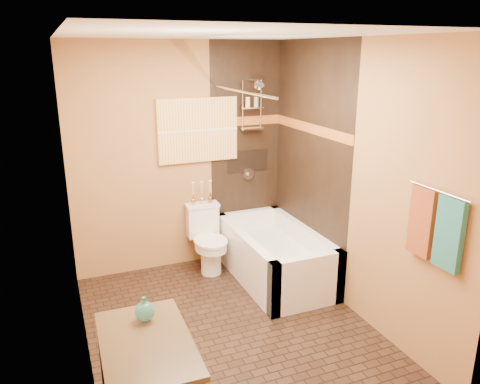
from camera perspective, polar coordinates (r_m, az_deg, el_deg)
floor at (r=4.35m, az=-1.15°, el=-16.39°), size 3.00×3.00×0.00m
wall_left at (r=3.58m, az=-19.49°, el=-2.63°), size 0.02×3.00×2.50m
wall_right at (r=4.37m, az=13.59°, el=1.33°), size 0.02×3.00×2.50m
wall_back at (r=5.19m, az=-7.26°, el=4.12°), size 2.40×0.02×2.50m
wall_front at (r=2.57m, az=11.10°, el=-9.78°), size 2.40×0.02×2.50m
ceiling at (r=3.64m, az=-1.39°, el=18.67°), size 3.00×3.00×0.00m
alcove_tile_back at (r=5.43m, az=0.72°, el=4.81°), size 0.85×0.01×2.50m
alcove_tile_right at (r=4.97m, az=8.47°, el=3.49°), size 0.01×1.50×2.50m
mosaic_band_back at (r=5.35m, az=0.77°, el=8.67°), size 0.85×0.01×0.10m
mosaic_band_right at (r=4.89m, az=8.55°, el=7.70°), size 0.01×1.50×0.10m
alcove_niche at (r=5.45m, az=0.98°, el=3.79°), size 0.50×0.01×0.25m
shower_fixtures at (r=5.26m, az=1.46°, el=9.03°), size 0.24×0.33×1.16m
curtain_rod at (r=4.50m, az=0.02°, el=12.22°), size 0.03×1.55×0.03m
towel_bar at (r=3.52m, az=23.06°, el=0.07°), size 0.02×0.55×0.02m
towel_teal at (r=3.53m, az=24.15°, el=-4.69°), size 0.05×0.22×0.52m
towel_rust at (r=3.69m, az=21.29°, el=-3.38°), size 0.05×0.22×0.52m
sunset_painting at (r=5.16m, az=-5.15°, el=7.51°), size 0.90×0.04×0.70m
vanity_mirror at (r=2.56m, az=-18.35°, el=-4.34°), size 0.01×1.00×0.90m
bathtub at (r=5.13m, az=4.19°, el=-8.13°), size 0.80×1.50×0.55m
toilet at (r=5.26m, az=-3.99°, el=-5.68°), size 0.38×0.55×0.73m
teal_bottle at (r=3.07m, az=-11.56°, el=-13.77°), size 0.16×0.16×0.20m
bud_vases at (r=5.24m, az=-4.68°, el=0.02°), size 0.26×0.05×0.25m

